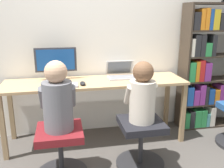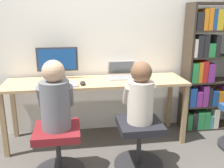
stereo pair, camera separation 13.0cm
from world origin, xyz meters
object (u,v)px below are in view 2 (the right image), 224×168
(desktop_monitor, at_px, (58,62))
(person_at_laptop, at_px, (140,95))
(person_at_monitor, at_px, (55,98))
(bookshelf, at_px, (210,71))
(laptop, at_px, (122,74))
(office_chair_right, at_px, (139,142))
(office_chair_left, at_px, (58,149))
(keyboard, at_px, (60,85))

(desktop_monitor, xyz_separation_m, person_at_laptop, (0.81, -0.78, -0.19))
(person_at_monitor, distance_m, bookshelf, 2.06)
(person_at_laptop, bearing_deg, bookshelf, 33.44)
(laptop, bearing_deg, person_at_monitor, -135.55)
(bookshelf, bearing_deg, office_chair_right, -146.43)
(laptop, distance_m, office_chair_right, 0.90)
(desktop_monitor, distance_m, office_chair_right, 1.32)
(desktop_monitor, relative_size, person_at_laptop, 0.80)
(desktop_monitor, bearing_deg, person_at_monitor, -88.92)
(laptop, relative_size, person_at_monitor, 0.53)
(person_at_laptop, bearing_deg, office_chair_right, -90.00)
(office_chair_left, bearing_deg, person_at_laptop, 1.87)
(person_at_monitor, xyz_separation_m, bookshelf, (1.91, 0.76, 0.02))
(laptop, relative_size, keyboard, 0.89)
(desktop_monitor, relative_size, office_chair_right, 0.96)
(person_at_monitor, bearing_deg, office_chair_right, 1.31)
(desktop_monitor, xyz_separation_m, office_chair_right, (0.81, -0.78, -0.69))
(laptop, xyz_separation_m, office_chair_left, (-0.76, -0.75, -0.53))
(desktop_monitor, relative_size, keyboard, 1.27)
(keyboard, distance_m, office_chair_right, 1.03)
(office_chair_left, height_order, person_at_monitor, person_at_monitor)
(keyboard, xyz_separation_m, office_chair_right, (0.78, -0.46, -0.50))
(person_at_laptop, relative_size, bookshelf, 0.36)
(keyboard, relative_size, office_chair_right, 0.76)
(keyboard, xyz_separation_m, office_chair_left, (-0.02, -0.48, -0.50))
(laptop, bearing_deg, keyboard, -160.18)
(keyboard, xyz_separation_m, person_at_monitor, (-0.02, -0.48, 0.01))
(laptop, distance_m, person_at_laptop, 0.72)
(office_chair_left, relative_size, office_chair_right, 1.00)
(laptop, height_order, person_at_laptop, person_at_laptop)
(desktop_monitor, height_order, person_at_monitor, desktop_monitor)
(laptop, distance_m, person_at_monitor, 1.06)
(laptop, xyz_separation_m, keyboard, (-0.74, -0.27, -0.03))
(laptop, relative_size, office_chair_right, 0.68)
(desktop_monitor, xyz_separation_m, office_chair_left, (0.02, -0.80, -0.69))
(laptop, distance_m, keyboard, 0.78)
(office_chair_left, bearing_deg, office_chair_right, 1.61)
(person_at_laptop, xyz_separation_m, bookshelf, (1.12, 0.74, 0.03))
(desktop_monitor, height_order, laptop, desktop_monitor)
(office_chair_left, xyz_separation_m, person_at_monitor, (0.00, 0.00, 0.51))
(keyboard, height_order, office_chair_right, keyboard)
(office_chair_right, distance_m, person_at_monitor, 0.95)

